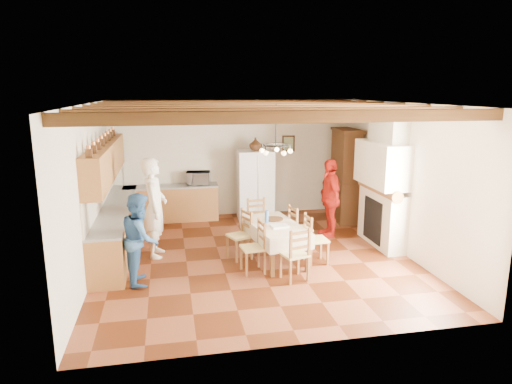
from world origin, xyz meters
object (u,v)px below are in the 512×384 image
Objects in this scene: dining_table at (275,228)px; chair_left_near at (253,247)px; person_woman_red at (330,198)px; hutch at (345,175)px; person_man at (155,208)px; chair_right_far at (300,228)px; microwave at (198,178)px; chair_right_near at (316,239)px; person_woman_blue at (140,238)px; chair_end_far at (258,221)px; refrigerator at (255,185)px; chair_end_near at (295,253)px; chair_left_far at (239,235)px.

chair_left_near is (-0.53, -0.50, -0.17)m from dining_table.
hutch is at bearing 145.72° from person_woman_red.
person_man is 3.84m from person_woman_red.
microwave is at bearing 23.19° from chair_right_far.
chair_right_near is at bearing -20.59° from dining_table.
chair_right_near is 0.61× the size of person_woman_blue.
hutch reaches higher than chair_end_far.
refrigerator is 3.52m from chair_left_near.
chair_right_far is at bearing -73.80° from person_woman_blue.
chair_end_near is 2.65m from person_woman_blue.
chair_left_far is 2.45m from person_woman_red.
chair_left_near is at bearing -11.20° from chair_left_far.
refrigerator is at bearing -43.26° from person_man.
person_woman_blue is at bearing 174.46° from person_man.
chair_end_near is (-0.52, -1.40, 0.00)m from chair_right_far.
dining_table is 1.85× the size of chair_right_near.
chair_end_far is at bearing 39.71° from chair_right_far.
chair_right_near is (0.56, -3.20, -0.40)m from refrigerator.
chair_right_far is 0.54× the size of person_woman_red.
chair_left_near is 2.73m from person_woman_red.
microwave is (-1.97, 3.48, 0.58)m from chair_right_near.
person_man is (-3.00, 0.98, 0.51)m from chair_right_near.
chair_left_near is 1.00× the size of chair_end_far.
person_woman_blue reaches higher than chair_left_far.
person_woman_blue is at bearing -167.55° from dining_table.
chair_end_far is 2.22m from person_man.
microwave is at bearing -86.94° from chair_end_near.
person_man is 1.12× the size of person_woman_red.
chair_end_far is 1.64× the size of microwave.
person_woman_red is (1.42, 2.19, 0.40)m from chair_end_near.
chair_left_far is 1.00× the size of chair_right_far.
chair_left_near is 0.61× the size of person_woman_blue.
chair_right_far is 1.00× the size of chair_end_near.
person_woman_red is at bearing 38.46° from dining_table.
chair_end_near is (0.65, -0.47, 0.00)m from chair_left_near.
dining_table is (-0.19, -2.92, -0.23)m from refrigerator.
microwave reaches higher than chair_right_far.
microwave is (-1.41, 0.28, 0.18)m from refrigerator.
dining_table is 0.89× the size of person_man.
chair_left_far reaches higher than dining_table.
chair_end_far is at bearing -56.93° from person_woman_blue.
microwave is at bearing 110.95° from dining_table.
hutch is at bearing 26.29° from chair_end_far.
chair_end_far is at bearing -96.77° from refrigerator.
refrigerator is 0.99× the size of dining_table.
chair_left_near is 0.74m from chair_left_far.
chair_left_far is at bearing 67.71° from chair_right_near.
chair_left_far and chair_right_far have the same top height.
person_woman_red is (4.02, 1.77, 0.10)m from person_woman_blue.
microwave is at bearing -17.97° from person_man.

